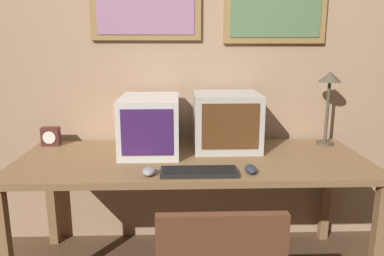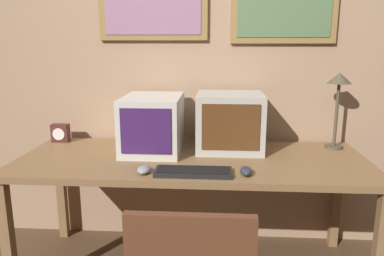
{
  "view_description": "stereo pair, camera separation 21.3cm",
  "coord_description": "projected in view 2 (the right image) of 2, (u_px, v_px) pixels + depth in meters",
  "views": [
    {
      "loc": [
        -0.07,
        -1.25,
        1.38
      ],
      "look_at": [
        0.0,
        0.84,
        0.9
      ],
      "focal_mm": 35.0,
      "sensor_mm": 36.0,
      "label": 1
    },
    {
      "loc": [
        0.14,
        -1.24,
        1.38
      ],
      "look_at": [
        0.0,
        0.84,
        0.9
      ],
      "focal_mm": 35.0,
      "sensor_mm": 36.0,
      "label": 2
    }
  ],
  "objects": [
    {
      "name": "desk_lamp",
      "position": [
        339.0,
        90.0,
        2.29
      ],
      "size": [
        0.14,
        0.14,
        0.47
      ],
      "color": "#4C4233",
      "rests_on": "desk"
    },
    {
      "name": "wall_back",
      "position": [
        197.0,
        54.0,
        2.49
      ],
      "size": [
        8.0,
        0.08,
        2.6
      ],
      "color": "tan",
      "rests_on": "ground_plane"
    },
    {
      "name": "mouse_near_keyboard",
      "position": [
        246.0,
        171.0,
        1.89
      ],
      "size": [
        0.06,
        0.11,
        0.04
      ],
      "color": "#282D3D",
      "rests_on": "desk"
    },
    {
      "name": "desk",
      "position": [
        192.0,
        168.0,
        2.19
      ],
      "size": [
        2.01,
        0.8,
        0.73
      ],
      "color": "olive",
      "rests_on": "ground_plane"
    },
    {
      "name": "mouse_far_corner",
      "position": [
        144.0,
        170.0,
        1.91
      ],
      "size": [
        0.07,
        0.11,
        0.04
      ],
      "color": "gray",
      "rests_on": "desk"
    },
    {
      "name": "monitor_left",
      "position": [
        153.0,
        124.0,
        2.28
      ],
      "size": [
        0.35,
        0.47,
        0.34
      ],
      "color": "beige",
      "rests_on": "desk"
    },
    {
      "name": "desk_clock",
      "position": [
        61.0,
        133.0,
        2.51
      ],
      "size": [
        0.11,
        0.07,
        0.12
      ],
      "color": "#4C231E",
      "rests_on": "desk"
    },
    {
      "name": "monitor_right",
      "position": [
        230.0,
        122.0,
        2.3
      ],
      "size": [
        0.4,
        0.37,
        0.35
      ],
      "color": "#B7B2A8",
      "rests_on": "desk"
    },
    {
      "name": "keyboard_main",
      "position": [
        193.0,
        172.0,
        1.9
      ],
      "size": [
        0.39,
        0.15,
        0.03
      ],
      "color": "black",
      "rests_on": "desk"
    }
  ]
}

